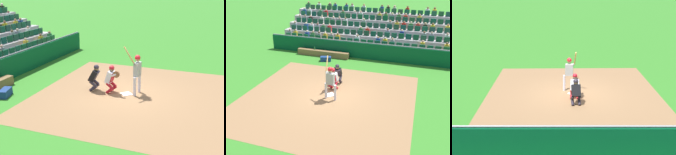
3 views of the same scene
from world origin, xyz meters
The scene contains 11 objects.
ground_plane centered at (0.00, 0.00, 0.00)m, with size 160.00×160.00×0.00m, color #317923.
infield_dirt_patch centered at (0.00, 0.50, 0.00)m, with size 8.85×8.70×0.01m, color olive.
home_plate_marker centered at (0.00, 0.00, 0.02)m, with size 0.44×0.44×0.02m, color white.
batter_at_plate centered at (-0.17, 0.42, 1.13)m, with size 0.69×0.68×2.22m.
catcher_crouching centered at (0.09, -0.70, 0.73)m, with size 0.49×0.72×1.31m.
home_plate_umpire centered at (0.10, -1.51, 0.69)m, with size 0.49×0.52×1.27m.
dugout_wall centered at (0.00, -6.34, 0.60)m, with size 14.89×0.24×1.26m.
dugout_bench centered at (2.81, -5.79, 0.22)m, with size 4.10×0.40×0.44m, color brown.
water_bottle_on_bench centered at (3.49, -5.80, 0.55)m, with size 0.07×0.07×0.22m, color green.
equipment_duffel_bag centered at (2.22, -4.88, 0.16)m, with size 0.77×0.36×0.33m, color navy.
bleacher_stand centered at (0.02, -11.26, 0.91)m, with size 15.99×5.22×3.09m.
Camera 2 is at (-4.43, 11.32, 6.41)m, focal length 40.71 mm.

